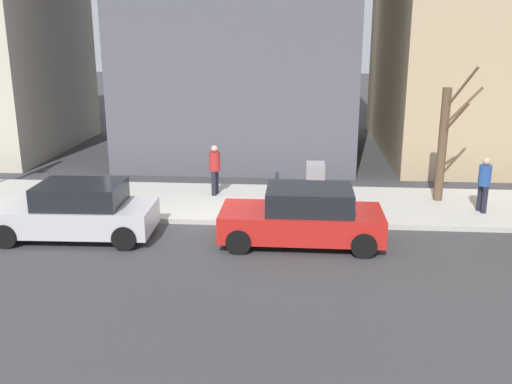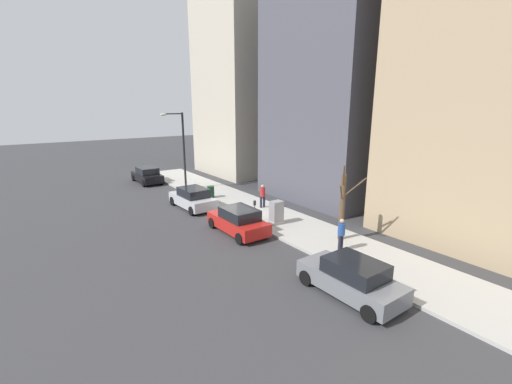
# 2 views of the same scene
# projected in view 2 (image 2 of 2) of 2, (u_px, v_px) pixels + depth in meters

# --- Properties ---
(ground_plane) EXTENTS (120.00, 120.00, 0.00)m
(ground_plane) POSITION_uv_depth(u_px,v_px,m) (233.00, 217.00, 22.76)
(ground_plane) COLOR #38383A
(sidewalk) EXTENTS (4.00, 36.00, 0.15)m
(sidewalk) POSITION_uv_depth(u_px,v_px,m) (258.00, 211.00, 23.86)
(sidewalk) COLOR #B2AFA8
(sidewalk) RESTS_ON ground
(parked_car_grey) EXTENTS (1.95, 4.21, 1.52)m
(parked_car_grey) POSITION_uv_depth(u_px,v_px,m) (351.00, 278.00, 13.28)
(parked_car_grey) COLOR slate
(parked_car_grey) RESTS_ON ground
(parked_car_red) EXTENTS (1.93, 4.21, 1.52)m
(parked_car_red) POSITION_uv_depth(u_px,v_px,m) (238.00, 221.00, 19.82)
(parked_car_red) COLOR red
(parked_car_red) RESTS_ON ground
(parked_car_silver) EXTENTS (2.04, 4.26, 1.52)m
(parked_car_silver) POSITION_uv_depth(u_px,v_px,m) (193.00, 198.00, 24.59)
(parked_car_silver) COLOR #B7B7BC
(parked_car_silver) RESTS_ON ground
(parked_car_black) EXTENTS (1.95, 4.22, 1.52)m
(parked_car_black) POSITION_uv_depth(u_px,v_px,m) (147.00, 175.00, 32.63)
(parked_car_black) COLOR black
(parked_car_black) RESTS_ON ground
(parking_meter) EXTENTS (0.14, 0.10, 1.35)m
(parking_meter) POSITION_uv_depth(u_px,v_px,m) (255.00, 209.00, 21.32)
(parking_meter) COLOR slate
(parking_meter) RESTS_ON sidewalk
(utility_box) EXTENTS (0.83, 0.61, 1.43)m
(utility_box) POSITION_uv_depth(u_px,v_px,m) (276.00, 213.00, 20.95)
(utility_box) COLOR #A8A399
(utility_box) RESTS_ON sidewalk
(streetlamp) EXTENTS (1.97, 0.32, 6.50)m
(streetlamp) POSITION_uv_depth(u_px,v_px,m) (181.00, 144.00, 28.86)
(streetlamp) COLOR black
(streetlamp) RESTS_ON sidewalk
(bare_tree) EXTENTS (1.19, 1.31, 4.28)m
(bare_tree) POSITION_uv_depth(u_px,v_px,m) (343.00, 205.00, 18.20)
(bare_tree) COLOR brown
(bare_tree) RESTS_ON sidewalk
(trash_bin) EXTENTS (0.56, 0.56, 0.90)m
(trash_bin) POSITION_uv_depth(u_px,v_px,m) (211.00, 192.00, 26.94)
(trash_bin) COLOR #14381E
(trash_bin) RESTS_ON sidewalk
(pedestrian_near_meter) EXTENTS (0.39, 0.36, 1.66)m
(pedestrian_near_meter) POSITION_uv_depth(u_px,v_px,m) (341.00, 233.00, 17.02)
(pedestrian_near_meter) COLOR #1E1E2D
(pedestrian_near_meter) RESTS_ON sidewalk
(pedestrian_midblock) EXTENTS (0.39, 0.36, 1.66)m
(pedestrian_midblock) POSITION_uv_depth(u_px,v_px,m) (263.00, 195.00, 24.22)
(pedestrian_midblock) COLOR #1E1E2D
(pedestrian_midblock) RESTS_ON sidewalk
(office_block_center) EXTENTS (9.45, 9.45, 17.55)m
(office_block_center) POSITION_uv_depth(u_px,v_px,m) (343.00, 85.00, 26.43)
(office_block_center) COLOR #4C4C56
(office_block_center) RESTS_ON ground
(office_tower_right) EXTENTS (9.04, 9.04, 25.95)m
(office_tower_right) POSITION_uv_depth(u_px,v_px,m) (248.00, 48.00, 35.35)
(office_tower_right) COLOR #BCB29E
(office_tower_right) RESTS_ON ground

